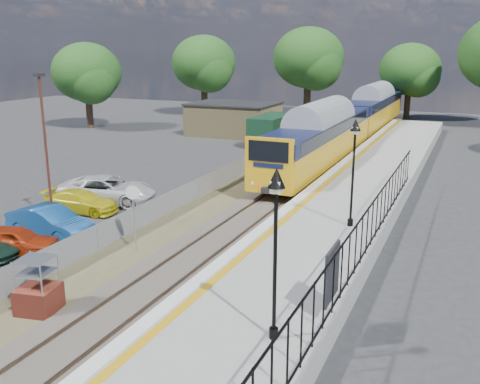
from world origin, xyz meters
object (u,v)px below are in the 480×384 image
Objects in this scene: victorian_lamp_south at (276,215)px; speed_sign at (134,207)px; car_red at (15,240)px; brick_plinth at (38,287)px; victorian_lamp_north at (354,148)px; carpark_lamp at (46,144)px; train at (352,119)px; car_blue at (50,222)px; car_yellow at (81,202)px; car_white at (106,190)px.

speed_sign is at bearing 145.81° from victorian_lamp_south.
brick_plinth is at bearing -145.87° from car_red.
carpark_lamp reaches higher than victorian_lamp_north.
victorian_lamp_south is 1.59× the size of speed_sign.
car_red is at bearing -102.93° from train.
victorian_lamp_south is 1.08× the size of car_blue.
victorian_lamp_south is at bearing -108.97° from car_blue.
car_red is (0.61, -2.86, -3.51)m from carpark_lamp.
car_yellow is at bearing 130.35° from speed_sign.
carpark_lamp is (-13.05, -3.75, -0.18)m from victorian_lamp_north.
victorian_lamp_south is 14.65m from carpark_lamp.
victorian_lamp_north is 14.18m from car_white.
carpark_lamp is 4.57m from car_red.
speed_sign is at bearing -85.82° from car_blue.
car_yellow is (-1.41, 5.79, -0.02)m from car_red.
car_yellow is (-13.85, -0.81, -3.72)m from victorian_lamp_north.
car_red is (-7.13, -31.08, -1.74)m from train.
speed_sign is (-2.69, -28.90, -0.36)m from train.
brick_plinth is at bearing -135.31° from car_blue.
victorian_lamp_south reaches higher than car_yellow.
carpark_lamp reaches higher than victorian_lamp_south.
car_blue is at bearing 161.56° from speed_sign.
victorian_lamp_south is at bearing -52.11° from speed_sign.
victorian_lamp_north is 0.64× the size of carpark_lamp.
carpark_lamp is at bearing -170.53° from car_yellow.
train is at bearing -9.47° from car_blue.
victorian_lamp_north is 1.30× the size of car_red.
car_yellow is at bearing 105.24° from carpark_lamp.
carpark_lamp is 1.34× the size of car_white.
car_yellow is at bearing 146.81° from victorian_lamp_south.
victorian_lamp_north is at bearing 91.15° from victorian_lamp_south.
car_blue is (-0.16, 2.21, 0.10)m from car_red.
victorian_lamp_north reaches higher than train.
victorian_lamp_south is 17.19m from car_yellow.
victorian_lamp_north reaches higher than car_white.
victorian_lamp_north is 1.08× the size of car_blue.
victorian_lamp_north is 1.59× the size of speed_sign.
train is 29.31m from carpark_lamp.
victorian_lamp_north is at bearing -80.81° from car_red.
victorian_lamp_south reaches higher than brick_plinth.
car_white is at bearing 175.37° from victorian_lamp_north.
speed_sign is at bearing -127.50° from car_yellow.
car_blue is 0.79× the size of car_white.
victorian_lamp_south is 13.59m from car_red.
car_red is 7.82m from car_white.
speed_sign is 8.04m from car_white.
victorian_lamp_south reaches higher than car_red.
victorian_lamp_south is at bearing -145.44° from car_white.
car_blue is (-12.79, 5.61, -3.59)m from victorian_lamp_south.
victorian_lamp_south is 1.15× the size of car_yellow.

